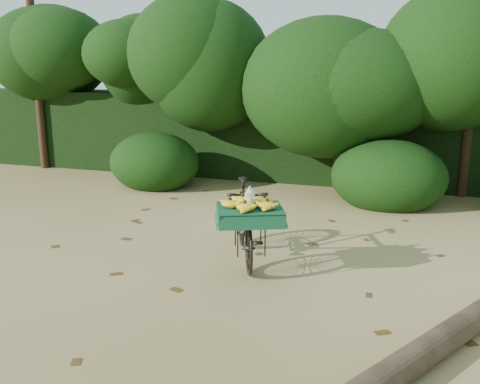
% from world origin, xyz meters
% --- Properties ---
extents(ground, '(80.00, 80.00, 0.00)m').
position_xyz_m(ground, '(0.00, 0.00, 0.00)').
color(ground, tan).
rests_on(ground, ground).
extents(vendor_bicycle, '(1.21, 1.81, 1.00)m').
position_xyz_m(vendor_bicycle, '(-0.05, 1.02, 0.51)').
color(vendor_bicycle, black).
rests_on(vendor_bicycle, ground).
extents(fallen_log, '(1.90, 2.96, 0.24)m').
position_xyz_m(fallen_log, '(2.07, -0.66, 0.12)').
color(fallen_log, brown).
rests_on(fallen_log, ground).
extents(hedge_backdrop, '(26.00, 1.80, 1.80)m').
position_xyz_m(hedge_backdrop, '(0.00, 6.30, 0.90)').
color(hedge_backdrop, black).
rests_on(hedge_backdrop, ground).
extents(tree_row, '(14.50, 2.00, 4.00)m').
position_xyz_m(tree_row, '(-0.65, 5.50, 2.00)').
color(tree_row, black).
rests_on(tree_row, ground).
extents(bush_clumps, '(8.80, 1.70, 0.90)m').
position_xyz_m(bush_clumps, '(0.50, 4.30, 0.45)').
color(bush_clumps, black).
rests_on(bush_clumps, ground).
extents(leaf_litter, '(7.00, 7.30, 0.01)m').
position_xyz_m(leaf_litter, '(0.00, 0.65, 0.01)').
color(leaf_litter, '#503415').
rests_on(leaf_litter, ground).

